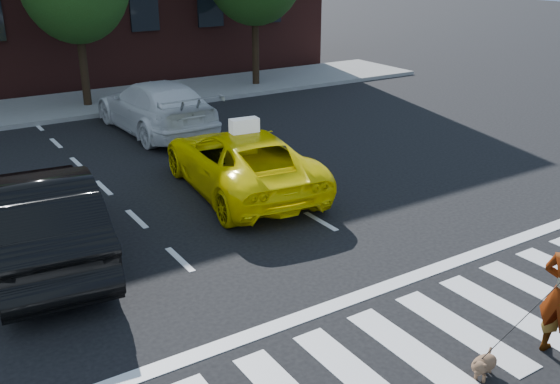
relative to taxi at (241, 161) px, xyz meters
name	(u,v)px	position (x,y,z in m)	size (l,w,h in m)	color
ground	(413,353)	(-1.12, -6.92, -0.73)	(120.00, 120.00, 0.00)	black
crosswalk	(413,352)	(-1.12, -6.92, -0.72)	(13.00, 2.40, 0.01)	silver
stop_line	(343,302)	(-1.12, -5.32, -0.72)	(12.00, 0.30, 0.01)	silver
sidewalk_far	(70,105)	(-1.12, 10.58, -0.65)	(30.00, 4.00, 0.15)	slate
taxi	(241,161)	(0.00, 0.00, 0.00)	(2.42, 5.24, 1.46)	#F9E305
black_sedan	(41,217)	(-4.77, -1.19, 0.12)	(1.79, 5.14, 1.69)	black
white_suv	(155,107)	(0.28, 5.87, 0.07)	(2.24, 5.50, 1.60)	silver
dog	(483,365)	(-0.74, -7.81, -0.53)	(0.58, 0.39, 0.34)	brown
taxi_sign	(244,125)	(0.00, -0.20, 0.89)	(0.65, 0.28, 0.32)	white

